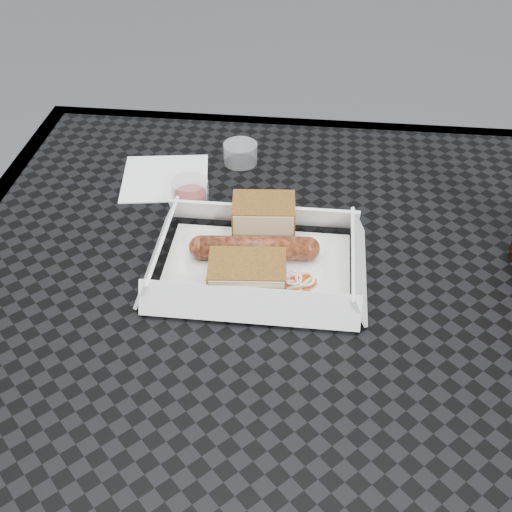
{
  "coord_description": "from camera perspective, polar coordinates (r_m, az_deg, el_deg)",
  "views": [
    {
      "loc": [
        0.05,
        -0.56,
        1.25
      ],
      "look_at": [
        -0.01,
        0.0,
        0.78
      ],
      "focal_mm": 45.0,
      "sensor_mm": 36.0,
      "label": 1
    }
  ],
  "objects": [
    {
      "name": "veg_garnish",
      "position": [
        0.74,
        3.76,
        -2.75
      ],
      "size": [
        0.03,
        0.03,
        0.0
      ],
      "color": "#F0480A",
      "rests_on": "food_tray"
    },
    {
      "name": "bratwurst",
      "position": [
        0.77,
        -0.14,
        0.71
      ],
      "size": [
        0.16,
        0.04,
        0.03
      ],
      "rotation": [
        0.0,
        0.0,
        0.09
      ],
      "color": "brown",
      "rests_on": "food_tray"
    },
    {
      "name": "bread_near",
      "position": [
        0.8,
        0.68,
        3.4
      ],
      "size": [
        0.08,
        0.06,
        0.05
      ],
      "primitive_type": "cube",
      "rotation": [
        0.0,
        0.0,
        0.09
      ],
      "color": "brown",
      "rests_on": "food_tray"
    },
    {
      "name": "food_tray",
      "position": [
        0.76,
        0.08,
        -1.14
      ],
      "size": [
        0.22,
        0.15,
        0.0
      ],
      "primitive_type": "cube",
      "color": "white",
      "rests_on": "patio_table"
    },
    {
      "name": "patio_table",
      "position": [
        0.81,
        0.87,
        -6.03
      ],
      "size": [
        0.8,
        0.8,
        0.74
      ],
      "color": "black",
      "rests_on": "ground"
    },
    {
      "name": "condiment_cup_sauce",
      "position": [
        0.88,
        -5.88,
        5.79
      ],
      "size": [
        0.05,
        0.05,
        0.03
      ],
      "primitive_type": "cylinder",
      "color": "maroon",
      "rests_on": "patio_table"
    },
    {
      "name": "condiment_cup_empty",
      "position": [
        0.95,
        -1.4,
        9.11
      ],
      "size": [
        0.05,
        0.05,
        0.03
      ],
      "primitive_type": "cylinder",
      "color": "silver",
      "rests_on": "patio_table"
    },
    {
      "name": "napkin",
      "position": [
        0.93,
        -8.07,
        6.88
      ],
      "size": [
        0.14,
        0.14,
        0.0
      ],
      "primitive_type": "cube",
      "rotation": [
        0.0,
        0.0,
        0.15
      ],
      "color": "white",
      "rests_on": "patio_table"
    },
    {
      "name": "bread_far",
      "position": [
        0.72,
        -0.78,
        -1.94
      ],
      "size": [
        0.09,
        0.06,
        0.04
      ],
      "primitive_type": "cube",
      "rotation": [
        0.0,
        0.0,
        0.09
      ],
      "color": "brown",
      "rests_on": "food_tray"
    }
  ]
}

